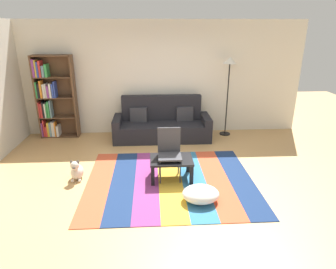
% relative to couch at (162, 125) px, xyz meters
% --- Properties ---
extents(ground_plane, '(14.00, 14.00, 0.00)m').
position_rel_couch_xyz_m(ground_plane, '(0.05, -2.02, -0.34)').
color(ground_plane, tan).
extents(back_wall, '(6.80, 0.10, 2.70)m').
position_rel_couch_xyz_m(back_wall, '(0.05, 0.53, 1.01)').
color(back_wall, silver).
rests_on(back_wall, ground_plane).
extents(rug, '(2.89, 2.44, 0.01)m').
position_rel_couch_xyz_m(rug, '(0.06, -2.12, -0.33)').
color(rug, '#C64C2D').
rests_on(rug, ground_plane).
extents(couch, '(2.26, 0.80, 1.00)m').
position_rel_couch_xyz_m(couch, '(0.00, 0.00, 0.00)').
color(couch, black).
rests_on(couch, ground_plane).
extents(bookshelf, '(0.90, 0.28, 1.94)m').
position_rel_couch_xyz_m(bookshelf, '(-2.59, 0.28, 0.60)').
color(bookshelf, brown).
rests_on(bookshelf, ground_plane).
extents(coffee_table, '(0.74, 0.53, 0.38)m').
position_rel_couch_xyz_m(coffee_table, '(0.08, -2.02, -0.02)').
color(coffee_table, black).
rests_on(coffee_table, rug).
extents(pouf, '(0.57, 0.48, 0.24)m').
position_rel_couch_xyz_m(pouf, '(0.48, -2.76, -0.21)').
color(pouf, white).
rests_on(pouf, rug).
extents(dog, '(0.22, 0.35, 0.40)m').
position_rel_couch_xyz_m(dog, '(-1.58, -1.94, -0.18)').
color(dog, beige).
rests_on(dog, ground_plane).
extents(standing_lamp, '(0.32, 0.32, 1.88)m').
position_rel_couch_xyz_m(standing_lamp, '(1.58, 0.17, 1.23)').
color(standing_lamp, black).
rests_on(standing_lamp, ground_plane).
extents(tv_remote, '(0.05, 0.15, 0.02)m').
position_rel_couch_xyz_m(tv_remote, '(0.03, -1.94, 0.06)').
color(tv_remote, black).
rests_on(tv_remote, coffee_table).
extents(folding_chair, '(0.40, 0.40, 0.90)m').
position_rel_couch_xyz_m(folding_chair, '(0.05, -1.94, 0.20)').
color(folding_chair, '#38383D').
rests_on(folding_chair, ground_plane).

